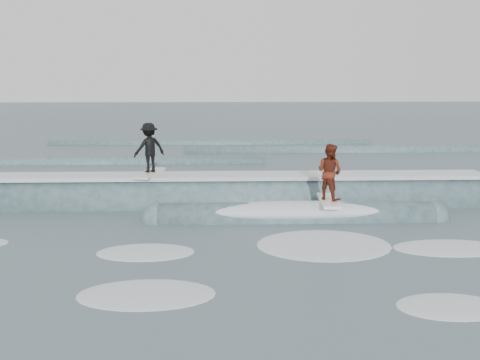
{
  "coord_description": "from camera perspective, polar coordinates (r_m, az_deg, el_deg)",
  "views": [
    {
      "loc": [
        -0.57,
        -14.34,
        4.68
      ],
      "look_at": [
        0.0,
        3.8,
        1.1
      ],
      "focal_mm": 40.0,
      "sensor_mm": 36.0,
      "label": 1
    }
  ],
  "objects": [
    {
      "name": "breaking_wave",
      "position": [
        19.34,
        0.88,
        -2.71
      ],
      "size": [
        22.64,
        3.83,
        2.11
      ],
      "color": "#334F57",
      "rests_on": "ground"
    },
    {
      "name": "whitewater",
      "position": [
        14.11,
        4.06,
        -8.24
      ],
      "size": [
        15.8,
        6.32,
        0.1
      ],
      "color": "white",
      "rests_on": "ground"
    },
    {
      "name": "ground",
      "position": [
        15.1,
        0.45,
        -6.9
      ],
      "size": [
        160.0,
        160.0,
        0.0
      ],
      "primitive_type": "plane",
      "color": "#394D54",
      "rests_on": "ground"
    },
    {
      "name": "surfer_red",
      "position": [
        17.57,
        9.51,
        0.59
      ],
      "size": [
        1.12,
        2.03,
        1.93
      ],
      "color": "white",
      "rests_on": "ground"
    },
    {
      "name": "surfer_black",
      "position": [
        19.5,
        -9.65,
        3.23
      ],
      "size": [
        1.32,
        2.07,
        1.88
      ],
      "color": "silver",
      "rests_on": "ground"
    },
    {
      "name": "far_swells",
      "position": [
        32.34,
        -0.66,
        2.84
      ],
      "size": [
        39.32,
        8.65,
        0.8
      ],
      "color": "#334F57",
      "rests_on": "ground"
    }
  ]
}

